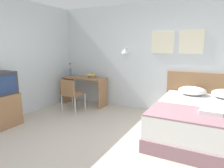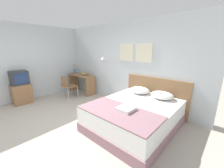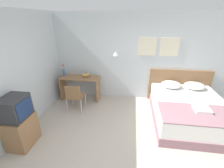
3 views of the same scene
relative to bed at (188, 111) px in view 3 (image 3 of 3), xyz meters
name	(u,v)px [view 3 (image 3 of 3)]	position (x,y,z in m)	size (l,w,h in m)	color
ground_plane	(130,160)	(-1.43, -1.41, -0.29)	(24.00, 24.00, 0.00)	#B2A899
wall_back	(135,58)	(-1.42, 1.12, 1.04)	(5.73, 0.31, 2.65)	silver
bed	(188,111)	(0.00, 0.00, 0.00)	(1.71, 2.06, 0.59)	gray
headboard	(179,86)	(0.00, 1.06, 0.23)	(1.83, 0.06, 1.04)	#8E6642
pillow_left	(171,84)	(-0.32, 0.74, 0.39)	(0.56, 0.48, 0.18)	white
pillow_right	(194,86)	(0.32, 0.74, 0.39)	(0.56, 0.48, 0.18)	white
throw_blanket	(200,114)	(0.00, -0.60, 0.31)	(1.66, 0.83, 0.02)	gray
folded_towel_near_foot	(202,109)	(0.08, -0.45, 0.35)	(0.32, 0.32, 0.06)	white
desk	(80,84)	(-3.10, 0.74, 0.25)	(1.21, 0.49, 0.77)	#8E6642
desk_chair	(75,96)	(-3.02, 0.04, 0.20)	(0.45, 0.45, 0.82)	#8E6642
fruit_bowl	(86,75)	(-2.88, 0.79, 0.52)	(0.24, 0.24, 0.12)	brown
flower_vase	(64,72)	(-3.60, 0.76, 0.62)	(0.08, 0.08, 0.37)	#4C7099
tv_stand	(22,131)	(-3.66, -1.31, 0.04)	(0.43, 0.57, 0.66)	#8E6642
television	(15,108)	(-3.65, -1.31, 0.60)	(0.42, 0.49, 0.45)	#2D2D30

